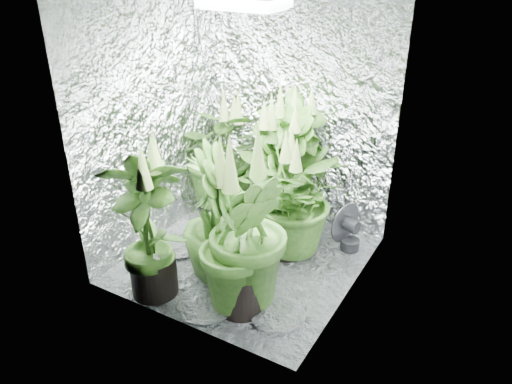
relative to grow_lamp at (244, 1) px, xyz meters
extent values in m
plane|color=silver|center=(0.00, 0.00, -1.83)|extent=(1.60, 1.60, 0.00)
cube|color=silver|center=(0.00, 0.80, -0.83)|extent=(1.60, 0.02, 2.00)
cube|color=silver|center=(0.00, -0.80, -0.83)|extent=(1.60, 0.02, 2.00)
cube|color=silver|center=(-0.80, 0.00, -0.83)|extent=(0.02, 1.60, 2.00)
cube|color=silver|center=(0.80, 0.00, -0.83)|extent=(0.02, 1.60, 2.00)
cube|color=gray|center=(0.00, 0.00, 0.00)|extent=(0.50, 0.30, 0.08)
cube|color=white|center=(0.00, 0.00, -0.04)|extent=(0.46, 0.26, 0.01)
cylinder|color=black|center=(-0.62, 0.64, -1.70)|extent=(0.29, 0.29, 0.26)
cylinder|color=#412B16|center=(-0.62, 0.64, -1.58)|extent=(0.27, 0.27, 0.03)
imported|color=#1A3E15|center=(-0.62, 0.64, -1.33)|extent=(1.00, 1.00, 0.93)
cone|color=olive|center=(-0.62, 0.64, -0.92)|extent=(0.09, 0.09, 0.26)
cylinder|color=black|center=(0.06, 0.64, -1.70)|extent=(0.28, 0.28, 0.25)
cylinder|color=#412B16|center=(0.06, 0.64, -1.59)|extent=(0.26, 0.26, 0.03)
imported|color=#1A3E15|center=(0.06, 0.64, -1.25)|extent=(0.81, 0.81, 1.10)
cone|color=olive|center=(0.06, 0.64, -0.76)|extent=(0.09, 0.09, 0.25)
cylinder|color=black|center=(0.06, 0.43, -1.70)|extent=(0.28, 0.28, 0.25)
cylinder|color=#412B16|center=(0.06, 0.43, -1.59)|extent=(0.26, 0.26, 0.03)
imported|color=#1A3E15|center=(0.06, 0.43, -1.27)|extent=(0.77, 0.77, 1.05)
cone|color=olive|center=(0.06, 0.43, -0.80)|extent=(0.09, 0.09, 0.25)
cylinder|color=black|center=(-0.07, -0.26, -1.72)|extent=(0.24, 0.24, 0.22)
cylinder|color=#412B16|center=(-0.07, -0.26, -1.62)|extent=(0.22, 0.22, 0.03)
imported|color=#1A3E15|center=(-0.07, -0.26, -1.36)|extent=(0.68, 0.68, 0.87)
cone|color=olive|center=(-0.07, -0.26, -0.98)|extent=(0.08, 0.08, 0.22)
cylinder|color=black|center=(0.22, 0.23, -1.70)|extent=(0.29, 0.29, 0.26)
cylinder|color=#412B16|center=(0.22, 0.23, -1.58)|extent=(0.27, 0.27, 0.03)
imported|color=#1A3E15|center=(0.22, 0.23, -1.35)|extent=(1.01, 1.01, 0.90)
cone|color=olive|center=(0.22, 0.23, -0.96)|extent=(0.09, 0.09, 0.26)
cylinder|color=black|center=(-0.34, -0.64, -1.69)|extent=(0.31, 0.31, 0.28)
cylinder|color=#412B16|center=(-0.34, -0.64, -1.56)|extent=(0.29, 0.29, 0.03)
imported|color=#1A3E15|center=(-0.34, -0.64, -1.27)|extent=(0.77, 0.77, 1.05)
cone|color=olive|center=(-0.34, -0.64, -0.80)|extent=(0.10, 0.10, 0.28)
cylinder|color=black|center=(0.25, -0.48, -1.68)|extent=(0.32, 0.32, 0.28)
cylinder|color=#412B16|center=(0.25, -0.48, -1.56)|extent=(0.29, 0.29, 0.03)
imported|color=#1A3E15|center=(0.25, -0.48, -1.23)|extent=(0.71, 0.71, 1.11)
cone|color=olive|center=(0.25, -0.48, -0.75)|extent=(0.10, 0.10, 0.28)
cylinder|color=black|center=(0.62, 0.52, -1.78)|extent=(0.15, 0.15, 0.08)
cylinder|color=black|center=(0.62, 0.52, -1.62)|extent=(0.13, 0.13, 0.10)
cylinder|color=#4C4C51|center=(0.56, 0.54, -1.62)|extent=(0.11, 0.30, 0.31)
torus|color=#4C4C51|center=(0.56, 0.54, -1.62)|extent=(0.11, 0.31, 0.33)
cube|color=white|center=(-0.27, -0.67, -1.53)|extent=(0.05, 0.03, 0.08)
camera|label=1|loc=(1.62, -2.66, 0.32)|focal=35.00mm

